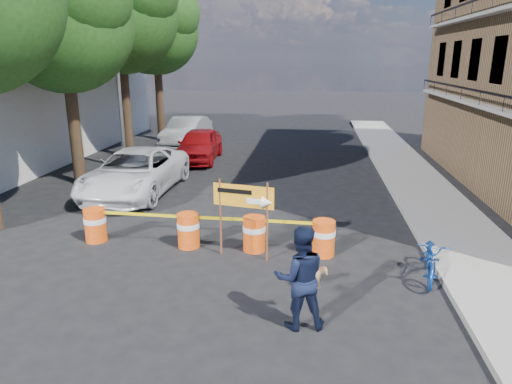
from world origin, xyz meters
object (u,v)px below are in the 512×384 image
(suv_white, at_px, (135,172))
(pedestrian, at_px, (300,278))
(barrel_mid_left, at_px, (188,230))
(sedan_red, at_px, (199,145))
(dog, at_px, (312,277))
(barrel_far_right, at_px, (323,237))
(barrel_far_left, at_px, (95,224))
(sedan_silver, at_px, (187,131))
(detour_sign, at_px, (251,203))
(bicycle, at_px, (433,239))
(barrel_mid_right, at_px, (254,233))

(suv_white, bearing_deg, pedestrian, -50.82)
(barrel_mid_left, bearing_deg, sedan_red, 102.24)
(pedestrian, xyz_separation_m, dog, (0.22, 1.43, -0.70))
(barrel_mid_left, bearing_deg, barrel_far_right, -1.78)
(barrel_far_left, xyz_separation_m, barrel_far_right, (6.01, -0.19, 0.00))
(barrel_far_left, distance_m, sedan_silver, 13.91)
(pedestrian, bearing_deg, suv_white, -62.65)
(barrel_far_left, bearing_deg, pedestrian, -31.60)
(sedan_red, bearing_deg, barrel_far_right, -63.76)
(detour_sign, height_order, suv_white, detour_sign)
(suv_white, xyz_separation_m, sedan_red, (0.96, 5.63, -0.03))
(barrel_mid_left, xyz_separation_m, pedestrian, (2.95, -3.31, 0.50))
(barrel_far_right, height_order, bicycle, bicycle)
(barrel_far_left, height_order, pedestrian, pedestrian)
(suv_white, bearing_deg, barrel_far_left, -81.05)
(barrel_mid_left, height_order, bicycle, bicycle)
(sedan_red, bearing_deg, barrel_mid_right, -71.54)
(barrel_far_right, bearing_deg, sedan_red, 118.81)
(suv_white, distance_m, sedan_red, 5.71)
(dog, distance_m, sedan_red, 13.20)
(barrel_far_left, relative_size, sedan_red, 0.20)
(suv_white, bearing_deg, barrel_far_right, -33.83)
(pedestrian, bearing_deg, sedan_red, -79.64)
(bicycle, bearing_deg, pedestrian, -130.22)
(barrel_mid_right, distance_m, dog, 2.37)
(barrel_mid_left, relative_size, barrel_mid_right, 1.00)
(barrel_mid_right, relative_size, dog, 1.41)
(barrel_mid_right, height_order, suv_white, suv_white)
(bicycle, relative_size, dog, 2.94)
(bicycle, distance_m, sedan_silver, 17.81)
(barrel_mid_right, relative_size, sedan_red, 0.20)
(barrel_mid_left, bearing_deg, detour_sign, -16.95)
(barrel_far_left, bearing_deg, bicycle, -7.85)
(barrel_mid_right, bearing_deg, sedan_silver, 111.66)
(sedan_red, bearing_deg, suv_white, -102.20)
(barrel_far_right, distance_m, sedan_red, 11.73)
(barrel_far_left, height_order, barrel_mid_right, same)
(barrel_mid_left, bearing_deg, pedestrian, -48.30)
(barrel_mid_right, bearing_deg, barrel_mid_left, 179.13)
(barrel_far_left, relative_size, barrel_mid_right, 1.00)
(barrel_mid_right, relative_size, detour_sign, 0.46)
(suv_white, bearing_deg, barrel_mid_left, -53.86)
(barrel_far_left, bearing_deg, detour_sign, -8.02)
(bicycle, bearing_deg, sedan_silver, 134.00)
(bicycle, height_order, suv_white, bicycle)
(barrel_far_left, xyz_separation_m, bicycle, (8.33, -1.15, 0.47))
(bicycle, bearing_deg, suv_white, 159.28)
(barrel_far_right, bearing_deg, sedan_silver, 117.39)
(detour_sign, bearing_deg, dog, -31.61)
(barrel_mid_left, xyz_separation_m, barrel_mid_right, (1.71, -0.03, 0.00))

